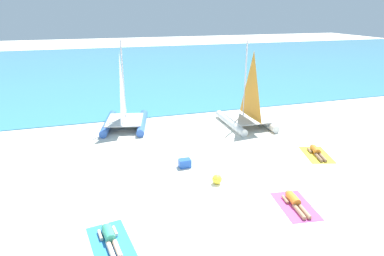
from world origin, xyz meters
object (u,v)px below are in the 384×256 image
(sunbather_middle, at_px, (295,202))
(beach_ball, at_px, (217,179))
(sailboat_blue, at_px, (125,115))
(sunbather_right, at_px, (316,152))
(towel_right, at_px, (317,155))
(towel_middle, at_px, (295,206))
(sunbather_left, at_px, (110,237))
(cooler_box, at_px, (185,163))
(sailboat_white, at_px, (247,113))
(towel_left, at_px, (111,242))

(sunbather_middle, relative_size, beach_ball, 4.11)
(sailboat_blue, relative_size, beach_ball, 12.69)
(sunbather_middle, distance_m, beach_ball, 3.00)
(sailboat_blue, height_order, sunbather_middle, sailboat_blue)
(sunbather_right, bearing_deg, sailboat_blue, 157.34)
(sunbather_middle, relative_size, towel_right, 0.82)
(towel_right, relative_size, beach_ball, 4.98)
(towel_middle, relative_size, sunbather_right, 1.23)
(towel_middle, bearing_deg, sunbather_left, 179.77)
(towel_right, xyz_separation_m, cooler_box, (-6.22, 0.61, 0.17))
(sunbather_right, bearing_deg, towel_middle, -118.43)
(towel_right, bearing_deg, sailboat_white, 104.96)
(towel_middle, distance_m, cooler_box, 4.92)
(sailboat_blue, xyz_separation_m, towel_left, (-1.57, -10.00, -0.72))
(towel_left, bearing_deg, sunbather_left, 98.70)
(sailboat_blue, height_order, towel_middle, sailboat_blue)
(sunbather_left, relative_size, cooler_box, 3.13)
(towel_middle, xyz_separation_m, beach_ball, (-2.03, 2.27, 0.18))
(beach_ball, bearing_deg, towel_left, -151.34)
(towel_left, xyz_separation_m, cooler_box, (3.43, 4.07, 0.17))
(towel_left, relative_size, sunbather_middle, 1.21)
(sailboat_blue, height_order, cooler_box, sailboat_blue)
(towel_right, bearing_deg, beach_ball, -168.00)
(cooler_box, bearing_deg, sailboat_blue, 107.41)
(sunbather_left, distance_m, sunbather_middle, 6.27)
(towel_middle, bearing_deg, sunbather_right, 45.59)
(sunbather_left, bearing_deg, towel_right, 10.67)
(sunbather_right, bearing_deg, sunbather_middle, -118.91)
(sailboat_white, xyz_separation_m, sunbather_left, (-8.38, -8.18, -0.58))
(sailboat_blue, bearing_deg, sunbather_left, -86.35)
(towel_middle, bearing_deg, sunbather_middle, 82.45)
(towel_middle, distance_m, sunbather_middle, 0.14)
(sailboat_blue, height_order, beach_ball, sailboat_blue)
(sunbather_right, bearing_deg, towel_right, -90.00)
(sunbather_right, bearing_deg, towel_left, -143.98)
(sunbather_left, relative_size, beach_ball, 4.10)
(beach_ball, distance_m, cooler_box, 1.93)
(sunbather_right, xyz_separation_m, beach_ball, (-5.44, -1.22, 0.06))
(towel_left, xyz_separation_m, towel_middle, (6.25, 0.04, 0.00))
(towel_left, distance_m, towel_middle, 6.25)
(towel_left, xyz_separation_m, sunbather_right, (9.67, 3.53, 0.13))
(sunbather_middle, bearing_deg, beach_ball, 140.29)
(towel_middle, bearing_deg, sailboat_blue, 115.18)
(cooler_box, bearing_deg, beach_ball, -65.71)
(towel_right, xyz_separation_m, sunbather_right, (0.02, 0.06, 0.13))
(sunbather_middle, distance_m, sunbather_right, 4.83)
(beach_ball, height_order, cooler_box, beach_ball)
(sunbather_left, relative_size, sunbather_middle, 1.00)
(beach_ball, bearing_deg, sunbather_right, 12.60)
(sunbather_left, bearing_deg, sunbather_middle, -8.32)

